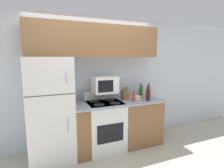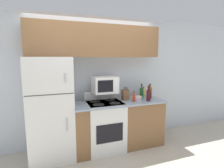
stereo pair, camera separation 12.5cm
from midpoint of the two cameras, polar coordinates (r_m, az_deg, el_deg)
ground_plane at (r=3.35m, az=-0.94°, el=-22.83°), size 12.00×12.00×0.00m
wall_back at (r=3.58m, az=-4.73°, el=0.96°), size 8.00×0.05×2.55m
lower_cabinets at (r=3.51m, az=3.26°, el=-12.98°), size 1.74×0.61×0.92m
refrigerator at (r=3.17m, az=-18.32°, el=-7.76°), size 0.73×0.70×1.76m
upper_cabinets at (r=3.36m, az=-3.96°, el=13.83°), size 2.47×0.35×0.59m
stove at (r=3.39m, az=-1.28°, el=-13.36°), size 0.68×0.60×1.09m
microwave at (r=3.29m, az=-1.27°, el=-0.21°), size 0.45×0.37×0.30m
knife_block at (r=3.49m, az=5.36°, el=-3.50°), size 0.12×0.11×0.26m
bowl at (r=3.51m, az=9.15°, el=-4.55°), size 0.22×0.22×0.07m
bottle_wine_red at (r=3.46m, az=12.81°, el=-3.50°), size 0.08×0.08×0.30m
bottle_cooking_spray at (r=3.79m, az=11.15°, el=-2.89°), size 0.06×0.06×0.22m
bottle_wine_green at (r=3.66m, az=10.58°, el=-2.80°), size 0.08×0.08×0.30m
bottle_whiskey at (r=3.85m, az=13.20°, el=-2.43°), size 0.08×0.08×0.28m
bottle_hot_sauce at (r=3.37m, az=8.19°, el=-4.41°), size 0.05×0.05×0.20m
bottle_soy_sauce at (r=3.68m, az=13.26°, el=-3.55°), size 0.05×0.05×0.18m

